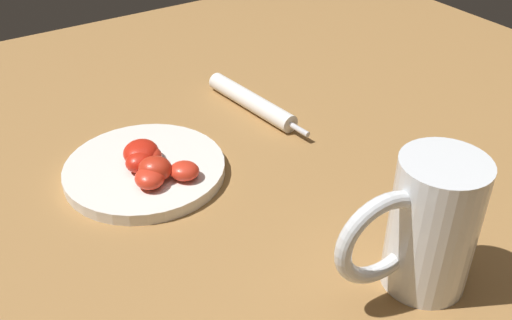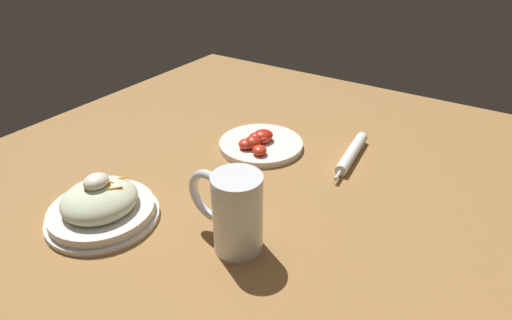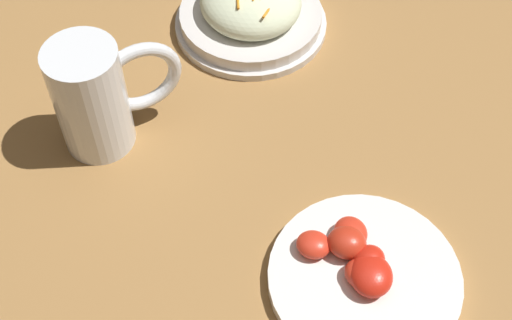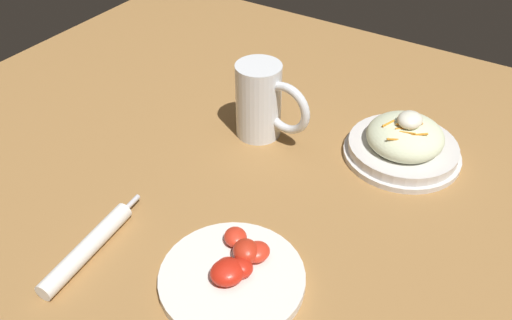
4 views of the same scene
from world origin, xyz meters
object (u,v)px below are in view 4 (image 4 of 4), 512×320
at_px(napkin_roll, 88,248).
at_px(beer_mug, 261,105).
at_px(salad_plate, 404,143).
at_px(tomato_plate, 234,274).

bearing_deg(napkin_roll, beer_mug, 172.40).
height_order(salad_plate, tomato_plate, salad_plate).
relative_size(salad_plate, napkin_roll, 0.96).
height_order(napkin_roll, tomato_plate, tomato_plate).
distance_m(salad_plate, napkin_roll, 0.57).
bearing_deg(napkin_roll, tomato_plate, 109.89).
bearing_deg(beer_mug, tomato_plate, 25.81).
relative_size(beer_mug, napkin_roll, 0.71).
xyz_separation_m(salad_plate, beer_mug, (0.08, -0.26, 0.03)).
height_order(salad_plate, napkin_roll, salad_plate).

